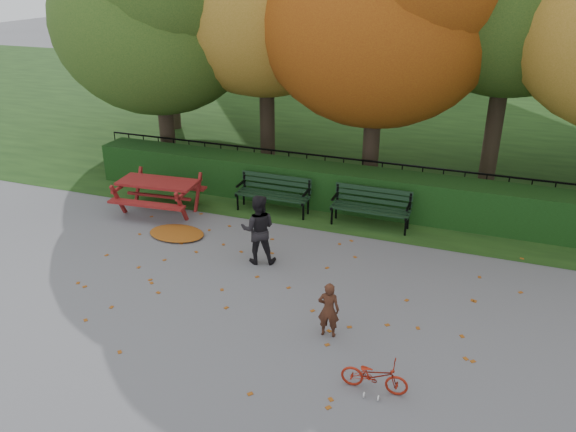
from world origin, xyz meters
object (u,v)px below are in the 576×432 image
(bench_right, at_px, (371,204))
(bicycle, at_px, (374,375))
(picnic_table, at_px, (158,188))
(child, at_px, (329,310))
(bench_left, at_px, (274,191))
(tree_a, at_px, (161,6))
(adult, at_px, (258,229))

(bench_right, height_order, bicycle, bench_right)
(bicycle, bearing_deg, picnic_table, 52.81)
(child, distance_m, bicycle, 1.44)
(child, bearing_deg, bench_left, -64.24)
(bench_right, xyz_separation_m, picnic_table, (-4.98, -1.04, 0.11))
(bench_left, bearing_deg, tree_a, 154.24)
(bench_left, distance_m, bench_right, 2.40)
(picnic_table, xyz_separation_m, bicycle, (6.24, -4.38, -0.37))
(tree_a, bearing_deg, bench_right, -16.61)
(bench_left, relative_size, picnic_table, 0.90)
(picnic_table, bearing_deg, adult, -29.26)
(child, bearing_deg, tree_a, -49.26)
(tree_a, height_order, bicycle, tree_a)
(child, bearing_deg, picnic_table, -38.14)
(tree_a, bearing_deg, picnic_table, -65.86)
(tree_a, xyz_separation_m, child, (6.56, -6.27, -4.03))
(tree_a, distance_m, adult, 7.36)
(bench_right, distance_m, picnic_table, 5.09)
(tree_a, height_order, picnic_table, tree_a)
(bench_left, relative_size, child, 1.85)
(child, bearing_deg, bench_right, -91.96)
(bench_left, distance_m, child, 5.15)
(bench_right, bearing_deg, bench_left, 180.00)
(picnic_table, height_order, bicycle, picnic_table)
(child, distance_m, adult, 2.79)
(adult, xyz_separation_m, bicycle, (3.01, -2.92, -0.47))
(bench_left, distance_m, bicycle, 6.54)
(tree_a, distance_m, bench_right, 7.69)
(tree_a, relative_size, picnic_table, 3.73)
(adult, bearing_deg, bicycle, 117.50)
(bench_right, bearing_deg, tree_a, 163.39)
(tree_a, bearing_deg, bench_left, -25.76)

